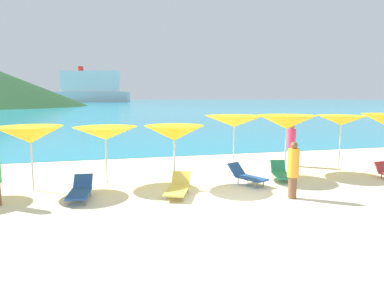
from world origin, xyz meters
name	(u,v)px	position (x,y,z in m)	size (l,w,h in m)	color
ground_plane	(168,155)	(0.00, 10.00, -0.15)	(50.00, 100.00, 0.30)	beige
ocean_water	(111,102)	(0.00, 228.58, 0.01)	(650.00, 440.00, 0.02)	teal
umbrella_2	(30,135)	(-5.67, 3.37, 1.84)	(2.20, 2.20, 2.12)	silver
umbrella_3	(105,133)	(-3.33, 3.61, 1.80)	(2.20, 2.20, 2.03)	silver
umbrella_4	(174,133)	(-1.06, 2.94, 1.82)	(2.09, 2.09, 2.08)	silver
umbrella_5	(234,121)	(1.41, 3.69, 2.13)	(2.43, 2.43, 2.35)	silver
umbrella_6	(287,122)	(3.65, 3.72, 2.06)	(2.47, 2.47, 2.34)	silver
umbrella_7	(341,120)	(5.96, 3.46, 2.10)	(2.06, 2.06, 2.31)	silver
lounge_chair_2	(247,175)	(1.41, 2.40, 0.33)	(1.12, 1.56, 0.68)	#1E478C
lounge_chair_3	(281,173)	(2.95, 2.76, 0.25)	(0.89, 1.51, 0.63)	#268C66
lounge_chair_5	(80,190)	(-4.12, 2.03, 0.28)	(0.73, 1.67, 0.61)	#1E478C
lounge_chair_7	(178,187)	(-1.19, 1.72, 0.25)	(1.18, 1.73, 0.61)	#D8BF4C
beachgoer_1	(291,144)	(4.59, 4.89, 0.99)	(0.36, 0.36, 1.87)	#A3704C
beachgoer_4	(293,169)	(2.08, 0.53, 0.91)	(0.34, 0.34, 1.73)	brown
cruise_ship	(91,88)	(-12.30, 222.20, 8.80)	(49.51, 21.39, 22.71)	silver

